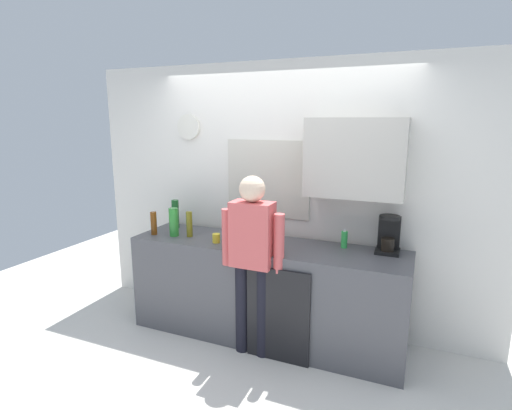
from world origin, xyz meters
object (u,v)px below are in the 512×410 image
Objects in this scene: coffee_maker at (389,236)px; cup_yellow_cup at (216,238)px; bottle_amber_beer at (154,223)px; potted_plant at (247,230)px; bottle_olive_oil at (189,224)px; bottle_clear_soda at (174,222)px; bottle_green_wine at (175,214)px; person_at_sink at (252,252)px; dish_soap at (344,239)px.

coffee_maker is 1.54m from cup_yellow_cup.
bottle_amber_beer is 0.98m from potted_plant.
coffee_maker reaches higher than potted_plant.
coffee_maker is at bearing 8.20° from bottle_olive_oil.
coffee_maker is 1.18× the size of bottle_clear_soda.
bottle_green_wine is 1.30× the size of potted_plant.
potted_plant is at bearing 115.96° from person_at_sink.
coffee_maker reaches higher than bottle_amber_beer.
coffee_maker is 3.88× the size of cup_yellow_cup.
bottle_amber_beer is 1.86m from dish_soap.
coffee_maker reaches higher than bottle_olive_oil.
bottle_olive_oil is 1.39× the size of dish_soap.
bottle_olive_oil is 0.16× the size of person_at_sink.
person_at_sink reaches higher than potted_plant.
dish_soap is (1.46, 0.24, -0.05)m from bottle_olive_oil.
dish_soap is at bearing 9.81° from bottle_clear_soda.
coffee_maker is 1.85m from bottle_olive_oil.
coffee_maker is at bearing 1.09° from bottle_green_wine.
coffee_maker is 2.15m from bottle_green_wine.
bottle_clear_soda is at bearing -170.19° from dish_soap.
bottle_clear_soda is (-0.15, -0.04, 0.02)m from bottle_olive_oil.
bottle_amber_beer reaches higher than cup_yellow_cup.
bottle_green_wine is (-0.16, 0.26, 0.01)m from bottle_clear_soda.
cup_yellow_cup is 0.37× the size of potted_plant.
person_at_sink is at bearing -57.13° from potted_plant.
person_at_sink reaches higher than dish_soap.
cup_yellow_cup is at bearing -164.47° from dish_soap.
person_at_sink is (0.16, -0.25, -0.11)m from potted_plant.
bottle_clear_soda is (0.21, 0.03, 0.02)m from bottle_amber_beer.
person_at_sink is (0.93, -0.20, -0.12)m from bottle_clear_soda.
bottle_olive_oil is at bearing -179.02° from potted_plant.
bottle_olive_oil is 1.48m from dish_soap.
bottle_amber_beer is at bearing -168.34° from bottle_olive_oil.
bottle_green_wine is 1.77m from dish_soap.
bottle_green_wine is at bearing 155.27° from cup_yellow_cup.
bottle_green_wine reaches higher than potted_plant.
person_at_sink is (-0.69, -0.48, -0.06)m from dish_soap.
coffee_maker is at bearing 8.73° from bottle_clear_soda.
bottle_green_wine reaches higher than cup_yellow_cup.
person_at_sink is (1.14, -0.17, -0.09)m from bottle_amber_beer.
potted_plant is at bearing -164.98° from dish_soap.
cup_yellow_cup is (0.70, 0.00, -0.07)m from bottle_amber_beer.
bottle_clear_soda is 1.56× the size of dish_soap.
bottle_clear_soda is 0.77m from potted_plant.
bottle_green_wine is 1.67× the size of dish_soap.
person_at_sink reaches higher than bottle_amber_beer.
bottle_amber_beer is (-2.20, -0.34, -0.03)m from coffee_maker.
coffee_maker is 2.01m from bottle_clear_soda.
cup_yellow_cup is at bearing -24.73° from bottle_green_wine.
coffee_maker is 1.83× the size of dish_soap.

